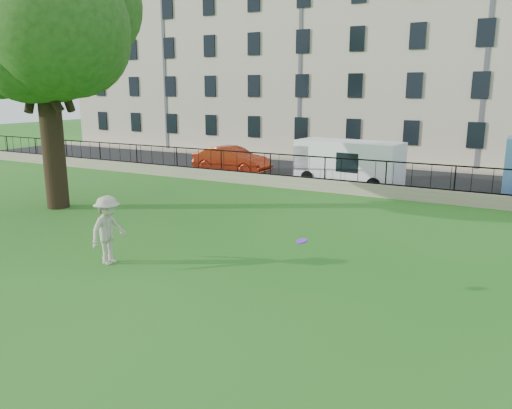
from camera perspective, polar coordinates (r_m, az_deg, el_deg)
The scene contains 11 objects.
ground at distance 14.68m, azimuth -9.07°, elevation -6.72°, with size 120.00×120.00×0.00m, color #206B19.
retaining_wall at distance 24.88m, azimuth 7.82°, elevation 2.17°, with size 50.00×0.40×0.60m, color gray.
iron_railing at distance 24.74m, azimuth 7.88°, elevation 4.11°, with size 50.00×0.05×1.13m.
street at distance 29.32m, azimuth 11.04°, elevation 3.09°, with size 60.00×9.00×0.01m, color black.
sidewalk at distance 34.26m, azimuth 13.66°, elevation 4.46°, with size 60.00×1.40×0.12m, color gray.
building_row at distance 39.47m, azimuth 16.41°, elevation 15.37°, with size 56.40×10.40×13.80m.
tree at distance 22.78m, azimuth -23.41°, elevation 19.09°, with size 8.84×7.11×11.41m.
man at distance 14.88m, azimuth -16.52°, elevation -2.81°, with size 1.29×0.74×2.00m, color #BDB299.
frisbee at distance 12.30m, azimuth 5.27°, elevation -4.18°, with size 0.27×0.27×0.03m, color #6824CD.
red_sedan at distance 30.23m, azimuth -2.81°, elevation 5.12°, with size 1.67×4.79×1.58m, color #A52C14.
white_van at distance 26.85m, azimuth 10.51°, elevation 4.70°, with size 5.48×2.14×2.30m, color white.
Camera 1 is at (8.49, -10.93, 4.90)m, focal length 35.00 mm.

